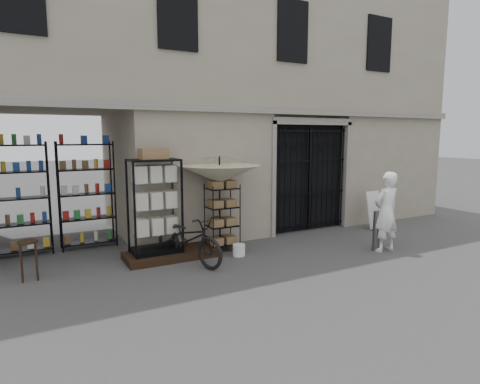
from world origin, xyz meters
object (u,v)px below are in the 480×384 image
steel_bollard (377,231)px  easel_sign (379,211)px  display_cabinet (155,211)px  wooden_stool (29,259)px  shopkeeper (384,251)px  market_umbrella (219,169)px  wire_rack (222,218)px  white_bucket (239,250)px  bicycle (189,263)px

steel_bollard → easel_sign: (1.62, 1.43, 0.09)m
display_cabinet → wooden_stool: (-2.41, -0.10, -0.66)m
steel_bollard → shopkeeper: bearing=-46.9°
wooden_stool → easel_sign: bearing=-1.5°
market_umbrella → shopkeeper: (3.32, -1.80, -1.88)m
wire_rack → white_bucket: (0.13, -0.57, -0.62)m
steel_bollard → wooden_stool: bearing=166.9°
easel_sign → shopkeeper: bearing=-135.4°
white_bucket → shopkeeper: size_ratio=0.15×
display_cabinet → wire_rack: 1.57m
wooden_stool → shopkeeper: bearing=-13.9°
display_cabinet → market_umbrella: size_ratio=0.83×
market_umbrella → wooden_stool: (-3.88, -0.02, -1.49)m
display_cabinet → bicycle: size_ratio=1.10×
wire_rack → bicycle: 1.36m
market_umbrella → white_bucket: (0.20, -0.55, -1.75)m
steel_bollard → bicycle: bearing=163.9°
steel_bollard → easel_sign: 2.16m
easel_sign → bicycle: bearing=-179.4°
white_bucket → bicycle: bearing=176.3°
market_umbrella → display_cabinet: bearing=176.8°
wire_rack → steel_bollard: 3.56m
market_umbrella → bicycle: (-0.94, -0.47, -1.88)m
white_bucket → display_cabinet: bearing=159.4°
display_cabinet → wooden_stool: size_ratio=2.95×
display_cabinet → easel_sign: (6.28, -0.32, -0.50)m
display_cabinet → steel_bollard: size_ratio=2.37×
wooden_stool → steel_bollard: (7.07, -1.65, 0.07)m
market_umbrella → easel_sign: market_umbrella is taller
display_cabinet → steel_bollard: display_cabinet is taller
wire_rack → easel_sign: bearing=-5.4°
display_cabinet → shopkeeper: display_cabinet is taller
wooden_stool → steel_bollard: bearing=-13.1°
wooden_stool → market_umbrella: bearing=0.3°
shopkeeper → easel_sign: (1.50, 1.56, 0.54)m
bicycle → wooden_stool: bearing=151.6°
bicycle → shopkeeper: 4.46m
wire_rack → bicycle: (-1.01, -0.49, -0.75)m
wooden_stool → steel_bollard: steel_bollard is taller
wire_rack → easel_sign: size_ratio=1.46×
bicycle → shopkeeper: bearing=-37.0°
wire_rack → shopkeeper: (3.25, -1.83, -0.75)m
market_umbrella → steel_bollard: 3.87m
display_cabinet → white_bucket: display_cabinet is taller
market_umbrella → bicycle: market_umbrella is taller
wire_rack → shopkeeper: bearing=-31.6°
market_umbrella → shopkeeper: size_ratio=1.43×
white_bucket → easel_sign: size_ratio=0.26×
display_cabinet → market_umbrella: 1.69m
market_umbrella → wooden_stool: bearing=-179.7°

